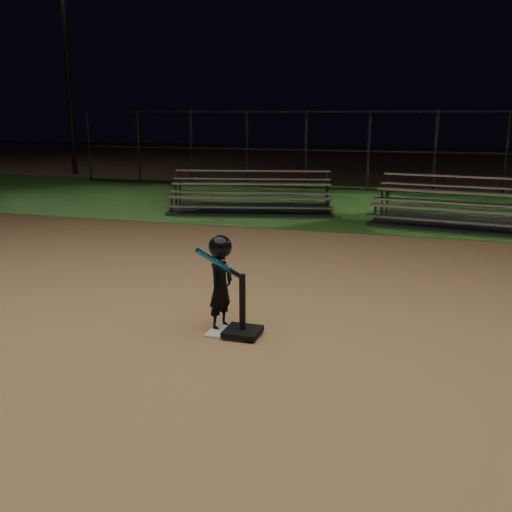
{
  "coord_description": "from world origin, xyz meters",
  "views": [
    {
      "loc": [
        2.1,
        -5.83,
        2.38
      ],
      "look_at": [
        0.0,
        1.0,
        0.65
      ],
      "focal_mm": 41.28,
      "sensor_mm": 36.0,
      "label": 1
    }
  ],
  "objects_px": {
    "home_plate": "(230,331)",
    "child_batter": "(221,280)",
    "bleacher_right": "(474,217)",
    "light_pole_left": "(65,46)",
    "bleacher_left": "(251,203)",
    "batting_tee": "(243,324)"
  },
  "relations": [
    {
      "from": "bleacher_left",
      "to": "bleacher_right",
      "type": "relative_size",
      "value": 0.97
    },
    {
      "from": "bleacher_right",
      "to": "light_pole_left",
      "type": "height_order",
      "value": "light_pole_left"
    },
    {
      "from": "bleacher_left",
      "to": "light_pole_left",
      "type": "height_order",
      "value": "light_pole_left"
    },
    {
      "from": "light_pole_left",
      "to": "bleacher_left",
      "type": "bearing_deg",
      "value": -34.98
    },
    {
      "from": "home_plate",
      "to": "batting_tee",
      "type": "distance_m",
      "value": 0.23
    },
    {
      "from": "bleacher_left",
      "to": "bleacher_right",
      "type": "xyz_separation_m",
      "value": [
        5.26,
        -0.61,
        0.01
      ]
    },
    {
      "from": "home_plate",
      "to": "child_batter",
      "type": "distance_m",
      "value": 0.59
    },
    {
      "from": "bleacher_right",
      "to": "bleacher_left",
      "type": "bearing_deg",
      "value": -178.48
    },
    {
      "from": "home_plate",
      "to": "bleacher_left",
      "type": "height_order",
      "value": "bleacher_left"
    },
    {
      "from": "home_plate",
      "to": "child_batter",
      "type": "bearing_deg",
      "value": 143.98
    },
    {
      "from": "home_plate",
      "to": "bleacher_right",
      "type": "bearing_deg",
      "value": 68.91
    },
    {
      "from": "bleacher_left",
      "to": "light_pole_left",
      "type": "bearing_deg",
      "value": 132.19
    },
    {
      "from": "batting_tee",
      "to": "bleacher_left",
      "type": "bearing_deg",
      "value": 106.94
    },
    {
      "from": "home_plate",
      "to": "light_pole_left",
      "type": "xyz_separation_m",
      "value": [
        -12.0,
        14.94,
        4.93
      ]
    },
    {
      "from": "batting_tee",
      "to": "child_batter",
      "type": "distance_m",
      "value": 0.56
    },
    {
      "from": "child_batter",
      "to": "light_pole_left",
      "type": "relative_size",
      "value": 0.13
    },
    {
      "from": "home_plate",
      "to": "batting_tee",
      "type": "relative_size",
      "value": 0.66
    },
    {
      "from": "child_batter",
      "to": "light_pole_left",
      "type": "distance_m",
      "value": 19.5
    },
    {
      "from": "batting_tee",
      "to": "child_batter",
      "type": "height_order",
      "value": "child_batter"
    },
    {
      "from": "batting_tee",
      "to": "home_plate",
      "type": "bearing_deg",
      "value": 159.67
    },
    {
      "from": "batting_tee",
      "to": "bleacher_right",
      "type": "xyz_separation_m",
      "value": [
        2.75,
        7.63,
        0.07
      ]
    },
    {
      "from": "child_batter",
      "to": "bleacher_right",
      "type": "distance_m",
      "value": 8.08
    }
  ]
}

